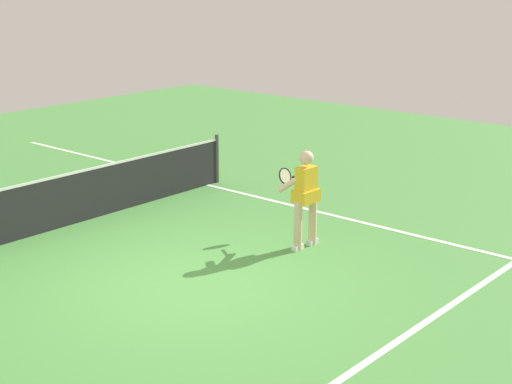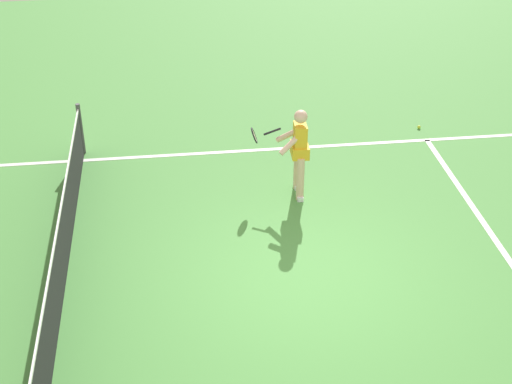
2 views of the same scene
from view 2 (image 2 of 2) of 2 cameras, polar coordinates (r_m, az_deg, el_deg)
The scene contains 6 objects.
ground_plane at distance 10.98m, azimuth 3.69°, elevation -6.36°, with size 27.48×27.48×0.00m, color #4C9342.
service_line_marking at distance 11.87m, azimuth 18.52°, elevation -4.90°, with size 7.75×0.10×0.01m, color white.
sideline_right_marking at distance 14.19m, azimuth 0.90°, elevation 3.23°, with size 0.10×19.14×0.01m, color white.
court_net at distance 10.68m, azimuth -14.60°, elevation -5.60°, with size 8.43×0.08×0.99m.
tennis_player at distance 12.44m, azimuth 3.17°, elevation 3.23°, with size 0.79×0.92×1.55m.
tennis_ball_near at distance 15.29m, azimuth 12.16°, elevation 4.80°, with size 0.07×0.07×0.07m, color #D1E533.
Camera 2 is at (-8.49, 1.77, 6.73)m, focal length 53.18 mm.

